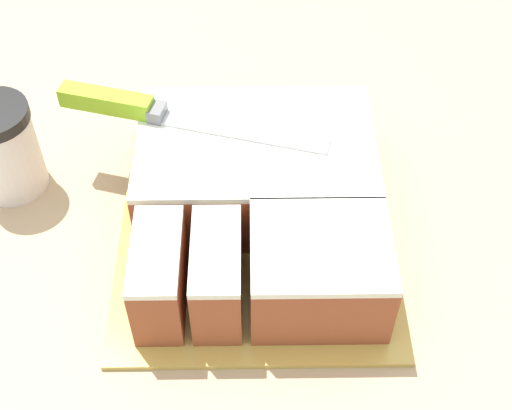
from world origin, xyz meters
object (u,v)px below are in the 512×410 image
object	(u,v)px
cake	(260,202)
coffee_cup	(3,148)
knife	(136,108)
cake_board	(256,233)

from	to	relation	value
cake	coffee_cup	xyz separation A→B (m)	(-0.29, 0.08, 0.01)
cake	knife	distance (m)	0.17
cake_board	coffee_cup	distance (m)	0.30
knife	coffee_cup	distance (m)	0.16
cake_board	cake	distance (m)	0.05
cake_board	coffee_cup	bearing A→B (deg)	163.92
cake_board	knife	world-z (taller)	knife
knife	cake	bearing A→B (deg)	-19.35
coffee_cup	knife	bearing A→B (deg)	5.75
cake	coffee_cup	distance (m)	0.30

